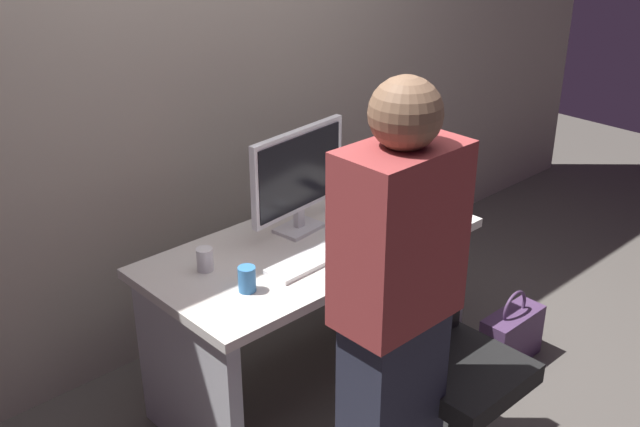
{
  "coord_description": "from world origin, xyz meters",
  "views": [
    {
      "loc": [
        -1.92,
        -2.1,
        2.18
      ],
      "look_at": [
        0.0,
        -0.05,
        0.87
      ],
      "focal_mm": 42.63,
      "sensor_mm": 36.0,
      "label": 1
    }
  ],
  "objects_px": {
    "office_chair": "(447,372)",
    "cup_by_monitor": "(205,259)",
    "mouse": "(365,234)",
    "cell_phone": "(416,219)",
    "desk": "(312,288)",
    "monitor": "(299,175)",
    "keyboard": "(314,259)",
    "handbag": "(511,336)",
    "book_stack": "(370,191)",
    "person_at_desk": "(395,319)",
    "cup_near_keyboard": "(247,279)"
  },
  "relations": [
    {
      "from": "office_chair",
      "to": "cup_by_monitor",
      "type": "distance_m",
      "value": 1.02
    },
    {
      "from": "office_chair",
      "to": "mouse",
      "type": "height_order",
      "value": "office_chair"
    },
    {
      "from": "cup_by_monitor",
      "to": "cell_phone",
      "type": "xyz_separation_m",
      "value": [
        0.95,
        -0.26,
        -0.04
      ]
    },
    {
      "from": "desk",
      "to": "monitor",
      "type": "height_order",
      "value": "monitor"
    },
    {
      "from": "keyboard",
      "to": "handbag",
      "type": "relative_size",
      "value": 1.14
    },
    {
      "from": "office_chair",
      "to": "handbag",
      "type": "height_order",
      "value": "office_chair"
    },
    {
      "from": "keyboard",
      "to": "book_stack",
      "type": "distance_m",
      "value": 0.63
    },
    {
      "from": "person_at_desk",
      "to": "mouse",
      "type": "xyz_separation_m",
      "value": [
        0.52,
        0.63,
        -0.1
      ]
    },
    {
      "from": "book_stack",
      "to": "cell_phone",
      "type": "distance_m",
      "value": 0.27
    },
    {
      "from": "keyboard",
      "to": "person_at_desk",
      "type": "bearing_deg",
      "value": -111.75
    },
    {
      "from": "office_chair",
      "to": "cell_phone",
      "type": "distance_m",
      "value": 0.78
    },
    {
      "from": "keyboard",
      "to": "cell_phone",
      "type": "distance_m",
      "value": 0.6
    },
    {
      "from": "book_stack",
      "to": "keyboard",
      "type": "bearing_deg",
      "value": -157.7
    },
    {
      "from": "keyboard",
      "to": "book_stack",
      "type": "height_order",
      "value": "book_stack"
    },
    {
      "from": "monitor",
      "to": "book_stack",
      "type": "distance_m",
      "value": 0.48
    },
    {
      "from": "person_at_desk",
      "to": "office_chair",
      "type": "bearing_deg",
      "value": 5.66
    },
    {
      "from": "person_at_desk",
      "to": "keyboard",
      "type": "bearing_deg",
      "value": 70.85
    },
    {
      "from": "mouse",
      "to": "cup_near_keyboard",
      "type": "relative_size",
      "value": 1.01
    },
    {
      "from": "cup_near_keyboard",
      "to": "book_stack",
      "type": "height_order",
      "value": "book_stack"
    },
    {
      "from": "keyboard",
      "to": "cup_near_keyboard",
      "type": "distance_m",
      "value": 0.34
    },
    {
      "from": "cup_near_keyboard",
      "to": "cell_phone",
      "type": "bearing_deg",
      "value": -1.58
    },
    {
      "from": "desk",
      "to": "office_chair",
      "type": "distance_m",
      "value": 0.72
    },
    {
      "from": "monitor",
      "to": "handbag",
      "type": "xyz_separation_m",
      "value": [
        0.77,
        -0.64,
        -0.84
      ]
    },
    {
      "from": "desk",
      "to": "mouse",
      "type": "relative_size",
      "value": 14.34
    },
    {
      "from": "mouse",
      "to": "cell_phone",
      "type": "distance_m",
      "value": 0.3
    },
    {
      "from": "cell_phone",
      "to": "handbag",
      "type": "height_order",
      "value": "cell_phone"
    },
    {
      "from": "person_at_desk",
      "to": "monitor",
      "type": "relative_size",
      "value": 3.04
    },
    {
      "from": "cup_by_monitor",
      "to": "desk",
      "type": "bearing_deg",
      "value": -13.25
    },
    {
      "from": "desk",
      "to": "person_at_desk",
      "type": "relative_size",
      "value": 0.87
    },
    {
      "from": "mouse",
      "to": "keyboard",
      "type": "bearing_deg",
      "value": -179.65
    },
    {
      "from": "office_chair",
      "to": "monitor",
      "type": "distance_m",
      "value": 1.01
    },
    {
      "from": "monitor",
      "to": "book_stack",
      "type": "height_order",
      "value": "monitor"
    },
    {
      "from": "person_at_desk",
      "to": "handbag",
      "type": "height_order",
      "value": "person_at_desk"
    },
    {
      "from": "desk",
      "to": "person_at_desk",
      "type": "height_order",
      "value": "person_at_desk"
    },
    {
      "from": "desk",
      "to": "book_stack",
      "type": "height_order",
      "value": "book_stack"
    },
    {
      "from": "cell_phone",
      "to": "monitor",
      "type": "bearing_deg",
      "value": 130.39
    },
    {
      "from": "mouse",
      "to": "cup_near_keyboard",
      "type": "height_order",
      "value": "cup_near_keyboard"
    },
    {
      "from": "desk",
      "to": "mouse",
      "type": "height_order",
      "value": "mouse"
    },
    {
      "from": "book_stack",
      "to": "handbag",
      "type": "relative_size",
      "value": 0.59
    },
    {
      "from": "person_at_desk",
      "to": "cup_by_monitor",
      "type": "height_order",
      "value": "person_at_desk"
    },
    {
      "from": "keyboard",
      "to": "mouse",
      "type": "bearing_deg",
      "value": -2.26
    },
    {
      "from": "cup_near_keyboard",
      "to": "cup_by_monitor",
      "type": "height_order",
      "value": "cup_near_keyboard"
    },
    {
      "from": "keyboard",
      "to": "handbag",
      "type": "height_order",
      "value": "keyboard"
    },
    {
      "from": "cup_by_monitor",
      "to": "cup_near_keyboard",
      "type": "bearing_deg",
      "value": -84.99
    },
    {
      "from": "book_stack",
      "to": "person_at_desk",
      "type": "bearing_deg",
      "value": -132.75
    },
    {
      "from": "cup_near_keyboard",
      "to": "mouse",
      "type": "bearing_deg",
      "value": 0.34
    },
    {
      "from": "book_stack",
      "to": "cell_phone",
      "type": "relative_size",
      "value": 1.54
    },
    {
      "from": "person_at_desk",
      "to": "cell_phone",
      "type": "xyz_separation_m",
      "value": [
        0.81,
        0.6,
        -0.11
      ]
    },
    {
      "from": "office_chair",
      "to": "keyboard",
      "type": "relative_size",
      "value": 2.19
    },
    {
      "from": "mouse",
      "to": "cup_by_monitor",
      "type": "distance_m",
      "value": 0.7
    }
  ]
}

